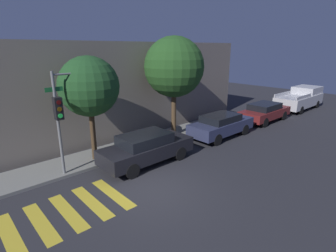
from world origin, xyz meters
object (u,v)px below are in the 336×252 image
(sedan_middle, at_px, (221,125))
(pickup_truck, at_px, (300,98))
(traffic_light_pole, at_px, (69,104))
(tree_near_corner, at_px, (89,87))
(sedan_far_end, at_px, (265,112))
(sedan_near_corner, at_px, (147,148))
(tree_midblock, at_px, (174,67))

(sedan_middle, height_order, pickup_truck, pickup_truck)
(traffic_light_pole, relative_size, tree_near_corner, 0.89)
(sedan_far_end, bearing_deg, sedan_middle, 180.00)
(sedan_near_corner, height_order, pickup_truck, pickup_truck)
(sedan_far_end, bearing_deg, pickup_truck, -0.00)
(sedan_near_corner, bearing_deg, tree_midblock, 28.15)
(pickup_truck, relative_size, tree_midblock, 0.95)
(sedan_near_corner, bearing_deg, sedan_far_end, -0.00)
(sedan_middle, height_order, tree_midblock, tree_midblock)
(sedan_middle, bearing_deg, pickup_truck, -0.00)
(sedan_middle, bearing_deg, tree_near_corner, 165.76)
(sedan_near_corner, xyz_separation_m, sedan_middle, (5.83, -0.00, -0.02))
(traffic_light_pole, bearing_deg, sedan_near_corner, -22.99)
(sedan_near_corner, distance_m, sedan_middle, 5.83)
(tree_midblock, bearing_deg, tree_near_corner, 180.00)
(sedan_near_corner, distance_m, tree_midblock, 5.35)
(traffic_light_pole, xyz_separation_m, sedan_far_end, (14.17, -1.27, -2.42))
(traffic_light_pole, bearing_deg, sedan_middle, -8.18)
(sedan_far_end, distance_m, tree_near_corner, 13.38)
(traffic_light_pole, xyz_separation_m, sedan_near_corner, (2.98, -1.27, -2.37))
(sedan_far_end, distance_m, pickup_truck, 6.42)
(traffic_light_pole, distance_m, sedan_middle, 9.22)
(pickup_truck, bearing_deg, tree_midblock, 172.21)
(sedan_middle, bearing_deg, traffic_light_pole, 171.82)
(tree_near_corner, bearing_deg, tree_midblock, 0.00)
(pickup_truck, xyz_separation_m, tree_near_corner, (-19.33, 1.92, 2.70))
(pickup_truck, distance_m, tree_near_corner, 19.62)
(sedan_middle, relative_size, pickup_truck, 0.79)
(sedan_far_end, xyz_separation_m, pickup_truck, (6.41, -0.00, 0.21))
(sedan_middle, bearing_deg, sedan_near_corner, 180.00)
(sedan_far_end, bearing_deg, tree_near_corner, 171.56)
(sedan_middle, xyz_separation_m, pickup_truck, (11.78, -0.00, 0.18))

